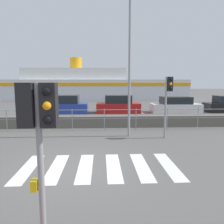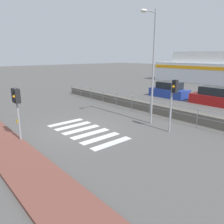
{
  "view_description": "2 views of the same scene",
  "coord_description": "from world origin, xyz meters",
  "px_view_note": "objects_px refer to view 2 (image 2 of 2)",
  "views": [
    {
      "loc": [
        0.73,
        -6.66,
        2.69
      ],
      "look_at": [
        1.15,
        2.0,
        1.5
      ],
      "focal_mm": 35.0,
      "sensor_mm": 36.0,
      "label": 1
    },
    {
      "loc": [
        10.46,
        -6.57,
        4.22
      ],
      "look_at": [
        1.77,
        1.0,
        1.2
      ],
      "focal_mm": 35.0,
      "sensor_mm": 36.0,
      "label": 2
    }
  ],
  "objects_px": {
    "traffic_light_near": "(17,101)",
    "parked_car_red": "(214,97)",
    "traffic_light_far": "(173,94)",
    "streetlamp": "(151,57)",
    "parked_car_blue": "(169,91)"
  },
  "relations": [
    {
      "from": "parked_car_blue",
      "to": "parked_car_red",
      "type": "xyz_separation_m",
      "value": [
        4.63,
        0.0,
        -0.0
      ]
    },
    {
      "from": "traffic_light_near",
      "to": "streetlamp",
      "type": "relative_size",
      "value": 0.4
    },
    {
      "from": "parked_car_blue",
      "to": "parked_car_red",
      "type": "distance_m",
      "value": 4.63
    },
    {
      "from": "parked_car_blue",
      "to": "parked_car_red",
      "type": "height_order",
      "value": "parked_car_blue"
    },
    {
      "from": "traffic_light_far",
      "to": "traffic_light_near",
      "type": "bearing_deg",
      "value": -121.21
    },
    {
      "from": "streetlamp",
      "to": "traffic_light_far",
      "type": "bearing_deg",
      "value": -7.38
    },
    {
      "from": "streetlamp",
      "to": "parked_car_blue",
      "type": "relative_size",
      "value": 1.72
    },
    {
      "from": "parked_car_blue",
      "to": "streetlamp",
      "type": "bearing_deg",
      "value": -62.5
    },
    {
      "from": "traffic_light_far",
      "to": "parked_car_blue",
      "type": "relative_size",
      "value": 0.76
    },
    {
      "from": "traffic_light_near",
      "to": "traffic_light_far",
      "type": "distance_m",
      "value": 7.98
    },
    {
      "from": "traffic_light_near",
      "to": "parked_car_red",
      "type": "xyz_separation_m",
      "value": [
        2.45,
        15.75,
        -1.43
      ]
    },
    {
      "from": "traffic_light_far",
      "to": "streetlamp",
      "type": "relative_size",
      "value": 0.44
    },
    {
      "from": "parked_car_blue",
      "to": "parked_car_red",
      "type": "bearing_deg",
      "value": 0.0
    },
    {
      "from": "traffic_light_far",
      "to": "parked_car_blue",
      "type": "bearing_deg",
      "value": 125.31
    },
    {
      "from": "streetlamp",
      "to": "parked_car_red",
      "type": "height_order",
      "value": "streetlamp"
    }
  ]
}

